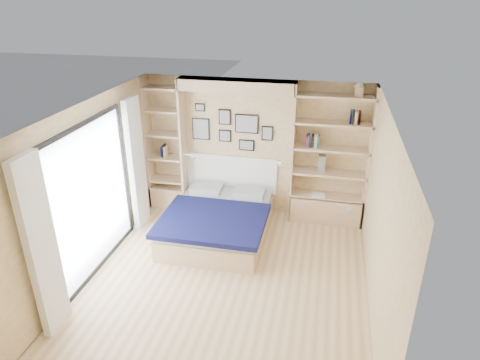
# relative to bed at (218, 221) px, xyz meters

# --- Properties ---
(ground) EXTENTS (4.50, 4.50, 0.00)m
(ground) POSITION_rel_bed_xyz_m (0.43, -1.21, -0.27)
(ground) COLOR #DFBD8B
(ground) RESTS_ON ground
(room_shell) EXTENTS (4.50, 4.50, 4.50)m
(room_shell) POSITION_rel_bed_xyz_m (0.04, 0.31, 0.80)
(room_shell) COLOR #EACA8A
(room_shell) RESTS_ON ground
(bed) EXTENTS (1.70, 2.08, 1.07)m
(bed) POSITION_rel_bed_xyz_m (0.00, 0.00, 0.00)
(bed) COLOR #D3B083
(bed) RESTS_ON ground
(photo_gallery) EXTENTS (1.48, 0.02, 0.82)m
(photo_gallery) POSITION_rel_bed_xyz_m (-0.02, 1.01, 1.33)
(photo_gallery) COLOR black
(photo_gallery) RESTS_ON ground
(reading_lamps) EXTENTS (1.92, 0.12, 0.15)m
(reading_lamps) POSITION_rel_bed_xyz_m (0.13, 0.79, 0.83)
(reading_lamps) COLOR silver
(reading_lamps) RESTS_ON ground
(shelf_decor) EXTENTS (3.52, 0.23, 2.03)m
(shelf_decor) POSITION_rel_bed_xyz_m (1.50, 0.86, 1.42)
(shelf_decor) COLOR #A51E1E
(shelf_decor) RESTS_ON ground
(deck) EXTENTS (3.20, 4.00, 0.05)m
(deck) POSITION_rel_bed_xyz_m (-3.17, -1.21, -0.27)
(deck) COLOR #726754
(deck) RESTS_ON ground
(deck_chair) EXTENTS (0.77, 0.94, 0.82)m
(deck_chair) POSITION_rel_bed_xyz_m (-2.34, -0.54, 0.12)
(deck_chair) COLOR tan
(deck_chair) RESTS_ON ground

